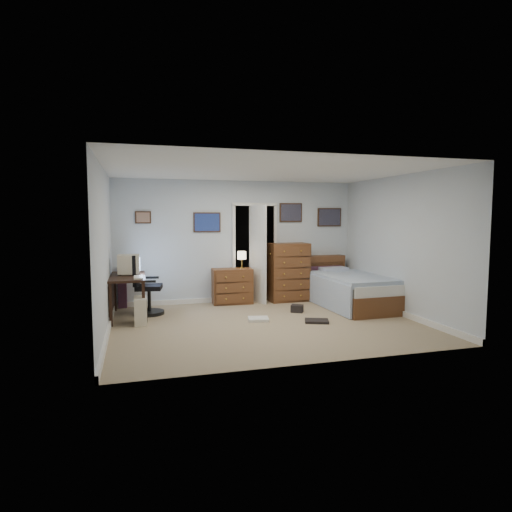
{
  "coord_description": "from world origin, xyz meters",
  "views": [
    {
      "loc": [
        -2.05,
        -6.62,
        1.76
      ],
      "look_at": [
        -0.1,
        0.3,
        1.1
      ],
      "focal_mm": 30.0,
      "sensor_mm": 36.0,
      "label": 1
    }
  ],
  "objects_px": {
    "bed": "(350,290)",
    "low_dresser": "(232,286)",
    "computer_desk": "(123,285)",
    "office_chair": "(146,291)",
    "tall_dresser": "(288,272)"
  },
  "relations": [
    {
      "from": "low_dresser",
      "to": "tall_dresser",
      "type": "height_order",
      "value": "tall_dresser"
    },
    {
      "from": "tall_dresser",
      "to": "bed",
      "type": "relative_size",
      "value": 0.57
    },
    {
      "from": "computer_desk",
      "to": "low_dresser",
      "type": "bearing_deg",
      "value": 18.2
    },
    {
      "from": "tall_dresser",
      "to": "low_dresser",
      "type": "bearing_deg",
      "value": 176.27
    },
    {
      "from": "computer_desk",
      "to": "office_chair",
      "type": "height_order",
      "value": "office_chair"
    },
    {
      "from": "office_chair",
      "to": "low_dresser",
      "type": "xyz_separation_m",
      "value": [
        1.72,
        0.53,
        -0.06
      ]
    },
    {
      "from": "computer_desk",
      "to": "bed",
      "type": "xyz_separation_m",
      "value": [
        4.27,
        -0.25,
        -0.24
      ]
    },
    {
      "from": "low_dresser",
      "to": "tall_dresser",
      "type": "distance_m",
      "value": 1.22
    },
    {
      "from": "low_dresser",
      "to": "computer_desk",
      "type": "bearing_deg",
      "value": -159.37
    },
    {
      "from": "computer_desk",
      "to": "office_chair",
      "type": "relative_size",
      "value": 1.18
    },
    {
      "from": "low_dresser",
      "to": "tall_dresser",
      "type": "bearing_deg",
      "value": 1.76
    },
    {
      "from": "tall_dresser",
      "to": "bed",
      "type": "distance_m",
      "value": 1.35
    },
    {
      "from": "bed",
      "to": "low_dresser",
      "type": "bearing_deg",
      "value": 155.54
    },
    {
      "from": "tall_dresser",
      "to": "bed",
      "type": "xyz_separation_m",
      "value": [
        0.97,
        -0.9,
        -0.28
      ]
    },
    {
      "from": "office_chair",
      "to": "bed",
      "type": "bearing_deg",
      "value": 3.32
    }
  ]
}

